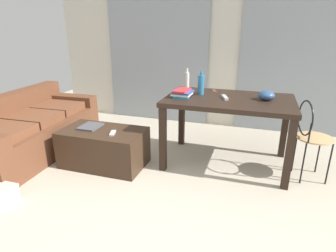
% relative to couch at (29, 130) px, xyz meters
% --- Properties ---
extents(ground_plane, '(7.75, 7.75, 0.00)m').
position_rel_couch_xyz_m(ground_plane, '(2.11, -0.14, -0.30)').
color(ground_plane, '#B2A893').
extents(wall_back, '(5.54, 0.10, 2.66)m').
position_rel_couch_xyz_m(wall_back, '(2.11, 1.88, 1.03)').
color(wall_back, silver).
rests_on(wall_back, ground).
extents(curtains, '(3.78, 0.03, 2.36)m').
position_rel_couch_xyz_m(curtains, '(2.11, 1.79, 0.88)').
color(curtains, '#99A3AD').
rests_on(curtains, ground).
extents(couch, '(0.90, 1.87, 0.73)m').
position_rel_couch_xyz_m(couch, '(0.00, 0.00, 0.00)').
color(couch, brown).
rests_on(couch, ground).
extents(coffee_table, '(0.93, 0.54, 0.42)m').
position_rel_couch_xyz_m(coffee_table, '(1.04, -0.01, -0.08)').
color(coffee_table, '#382619').
rests_on(coffee_table, ground).
extents(craft_table, '(1.38, 0.87, 0.78)m').
position_rel_couch_xyz_m(craft_table, '(2.37, 0.47, 0.39)').
color(craft_table, black).
rests_on(craft_table, ground).
extents(wire_chair, '(0.36, 0.39, 0.84)m').
position_rel_couch_xyz_m(wire_chair, '(3.20, 0.38, 0.23)').
color(wire_chair, tan).
rests_on(wire_chair, ground).
extents(bottle_near, '(0.07, 0.07, 0.26)m').
position_rel_couch_xyz_m(bottle_near, '(2.03, 0.56, 0.60)').
color(bottle_near, teal).
rests_on(bottle_near, craft_table).
extents(bottle_far, '(0.06, 0.06, 0.25)m').
position_rel_couch_xyz_m(bottle_far, '(1.79, 0.84, 0.59)').
color(bottle_far, beige).
rests_on(bottle_far, craft_table).
extents(bowl, '(0.17, 0.17, 0.10)m').
position_rel_couch_xyz_m(bowl, '(2.75, 0.51, 0.54)').
color(bowl, '#2D4C7A').
rests_on(bowl, craft_table).
extents(book_stack, '(0.21, 0.26, 0.08)m').
position_rel_couch_xyz_m(book_stack, '(1.86, 0.37, 0.53)').
color(book_stack, '#1E668C').
rests_on(book_stack, craft_table).
extents(tv_remote_on_table, '(0.10, 0.18, 0.03)m').
position_rel_couch_xyz_m(tv_remote_on_table, '(2.32, 0.44, 0.50)').
color(tv_remote_on_table, '#B7B7B2').
rests_on(tv_remote_on_table, craft_table).
extents(scissors, '(0.07, 0.10, 0.00)m').
position_rel_couch_xyz_m(scissors, '(2.16, 0.77, 0.49)').
color(scissors, '#9EA0A5').
rests_on(scissors, craft_table).
extents(tv_remote_primary, '(0.09, 0.15, 0.02)m').
position_rel_couch_xyz_m(tv_remote_primary, '(1.21, -0.08, 0.14)').
color(tv_remote_primary, '#B7B7B2').
rests_on(tv_remote_primary, coffee_table).
extents(magazine, '(0.21, 0.27, 0.02)m').
position_rel_couch_xyz_m(magazine, '(0.87, 0.03, 0.14)').
color(magazine, '#4C4C51').
rests_on(magazine, coffee_table).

